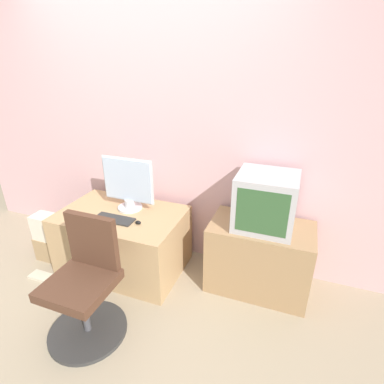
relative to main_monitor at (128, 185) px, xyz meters
The scene contains 12 objects.
ground_plane 1.27m from the main_monitor, 84.84° to the right, with size 12.00×12.00×0.00m, color tan.
wall_back 0.61m from the main_monitor, 75.85° to the left, with size 4.40×0.05×2.60m.
desk 0.54m from the main_monitor, 107.72° to the right, with size 1.10×0.72×0.58m.
side_stand 1.30m from the main_monitor, ahead, with size 0.83×0.48×0.61m.
main_monitor is the anchor object (origin of this frame).
keyboard 0.33m from the main_monitor, 94.08° to the right, with size 0.35×0.14×0.01m.
mouse 0.38m from the main_monitor, 46.77° to the right, with size 0.05×0.03×0.03m.
crt_tv 1.20m from the main_monitor, ahead, with size 0.46×0.42×0.44m.
office_chair 0.95m from the main_monitor, 81.57° to the right, with size 0.56×0.56×0.88m.
cardboard_box_lower 1.10m from the main_monitor, 162.00° to the right, with size 0.23×0.18×0.23m.
cardboard_box_upper 0.96m from the main_monitor, 162.00° to the right, with size 0.21×0.17×0.25m.
book 1.18m from the main_monitor, 141.61° to the right, with size 0.19×0.11×0.02m.
Camera 1 is at (1.31, -1.12, 1.85)m, focal length 28.00 mm.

